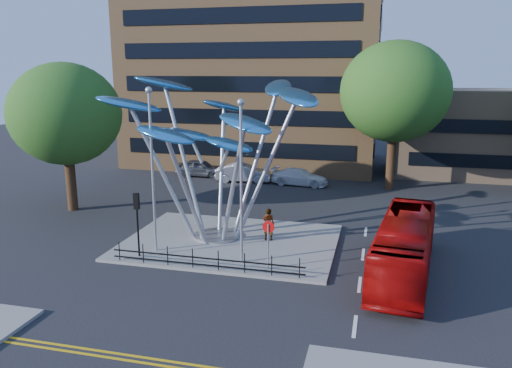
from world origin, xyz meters
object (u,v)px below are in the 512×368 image
(leaf_sculpture, at_px, (215,122))
(parked_car_left, at_px, (201,168))
(tree_left, at_px, (65,114))
(street_lamp_left, at_px, (152,156))
(parked_car_right, at_px, (300,177))
(traffic_light_island, at_px, (137,211))
(pedestrian, at_px, (268,224))
(street_lamp_right, at_px, (241,168))
(red_bus, at_px, (405,247))
(tree_right, at_px, (395,92))
(no_entry_sign_island, at_px, (268,236))
(parked_car_mid, at_px, (243,173))

(leaf_sculpture, relative_size, parked_car_left, 2.75)
(tree_left, bearing_deg, street_lamp_left, -34.38)
(parked_car_left, xyz_separation_m, parked_car_right, (9.59, -1.30, -0.08))
(traffic_light_island, bearing_deg, leaf_sculpture, 54.96)
(traffic_light_island, distance_m, parked_car_right, 20.06)
(street_lamp_left, relative_size, pedestrian, 4.66)
(traffic_light_island, height_order, pedestrian, traffic_light_island)
(street_lamp_right, xyz_separation_m, red_bus, (8.00, 0.78, -3.68))
(leaf_sculpture, bearing_deg, parked_car_right, 80.40)
(tree_left, height_order, leaf_sculpture, tree_left)
(red_bus, bearing_deg, tree_left, 171.57)
(tree_right, bearing_deg, street_lamp_right, -111.54)
(no_entry_sign_island, relative_size, parked_car_right, 0.50)
(red_bus, bearing_deg, pedestrian, 165.72)
(street_lamp_right, relative_size, parked_car_right, 1.70)
(street_lamp_right, xyz_separation_m, pedestrian, (0.58, 3.67, -4.00))
(traffic_light_island, height_order, parked_car_mid, traffic_light_island)
(red_bus, relative_size, parked_car_left, 2.20)
(street_lamp_right, bearing_deg, tree_right, 68.46)
(traffic_light_island, distance_m, no_entry_sign_island, 7.05)
(street_lamp_left, xyz_separation_m, traffic_light_island, (-0.50, -1.00, -2.74))
(tree_left, distance_m, leaf_sculpture, 12.38)
(tree_right, xyz_separation_m, parked_car_mid, (-12.62, -0.26, -7.23))
(tree_right, distance_m, leaf_sculpture, 18.37)
(leaf_sculpture, bearing_deg, street_lamp_right, -55.09)
(pedestrian, relative_size, parked_car_right, 0.39)
(street_lamp_left, bearing_deg, tree_right, 55.95)
(tree_right, distance_m, tree_left, 25.09)
(street_lamp_right, relative_size, pedestrian, 4.40)
(tree_right, height_order, street_lamp_left, tree_right)
(tree_left, bearing_deg, no_entry_sign_island, -25.07)
(tree_right, relative_size, street_lamp_right, 1.46)
(tree_right, bearing_deg, no_entry_sign_island, -107.12)
(street_lamp_left, height_order, no_entry_sign_island, street_lamp_left)
(no_entry_sign_island, distance_m, parked_car_left, 23.33)
(tree_left, relative_size, street_lamp_right, 1.24)
(parked_car_right, bearing_deg, no_entry_sign_island, -168.45)
(no_entry_sign_island, height_order, parked_car_left, no_entry_sign_island)
(tree_right, relative_size, red_bus, 1.19)
(red_bus, height_order, parked_car_right, red_bus)
(parked_car_mid, bearing_deg, red_bus, -151.08)
(street_lamp_right, height_order, red_bus, street_lamp_right)
(street_lamp_right, xyz_separation_m, parked_car_right, (-0.03, 18.70, -4.38))
(parked_car_left, bearing_deg, leaf_sculpture, -157.23)
(tree_right, height_order, leaf_sculpture, tree_right)
(red_bus, distance_m, parked_car_mid, 22.25)
(leaf_sculpture, relative_size, parked_car_mid, 2.60)
(street_lamp_right, height_order, pedestrian, street_lamp_right)
(parked_car_mid, bearing_deg, no_entry_sign_island, -168.22)
(no_entry_sign_island, bearing_deg, parked_car_left, 118.49)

